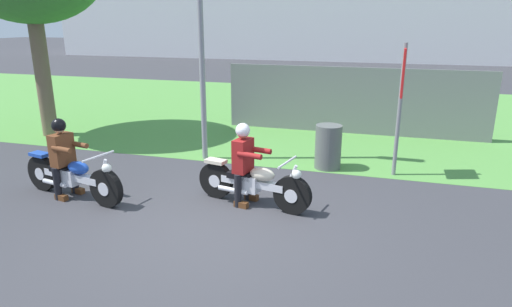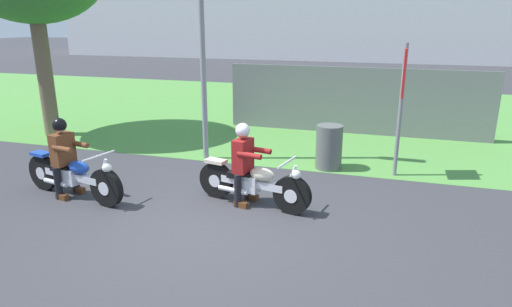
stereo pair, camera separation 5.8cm
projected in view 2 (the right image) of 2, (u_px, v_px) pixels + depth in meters
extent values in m
plane|color=#38383D|center=(210.00, 228.00, 6.63)|extent=(120.00, 120.00, 0.00)
cube|color=#549342|center=(313.00, 112.00, 14.88)|extent=(60.00, 12.00, 0.01)
cylinder|color=black|center=(292.00, 195.00, 7.05)|extent=(0.65, 0.25, 0.64)
cylinder|color=silver|center=(292.00, 195.00, 7.05)|extent=(0.25, 0.18, 0.22)
cylinder|color=black|center=(216.00, 180.00, 7.72)|extent=(0.65, 0.25, 0.64)
cylinder|color=silver|center=(216.00, 180.00, 7.72)|extent=(0.25, 0.18, 0.22)
cube|color=silver|center=(252.00, 183.00, 7.36)|extent=(1.16, 0.37, 0.12)
cube|color=silver|center=(250.00, 183.00, 7.39)|extent=(0.36, 0.30, 0.28)
ellipsoid|color=beige|center=(262.00, 174.00, 7.23)|extent=(0.48, 0.32, 0.22)
cube|color=black|center=(241.00, 175.00, 7.43)|extent=(0.48, 0.32, 0.10)
cube|color=beige|center=(216.00, 161.00, 7.62)|extent=(0.39, 0.27, 0.06)
cylinder|color=silver|center=(290.00, 180.00, 7.00)|extent=(0.26, 0.10, 0.53)
cylinder|color=silver|center=(287.00, 162.00, 6.94)|extent=(0.17, 0.65, 0.04)
sphere|color=white|center=(296.00, 175.00, 6.92)|extent=(0.16, 0.16, 0.16)
cylinder|color=silver|center=(233.00, 190.00, 7.42)|extent=(0.55, 0.19, 0.08)
cylinder|color=black|center=(248.00, 184.00, 7.63)|extent=(0.12, 0.12, 0.57)
cube|color=#593319|center=(252.00, 197.00, 7.67)|extent=(0.26, 0.15, 0.10)
cylinder|color=black|center=(238.00, 191.00, 7.33)|extent=(0.12, 0.12, 0.57)
cube|color=#593319|center=(241.00, 204.00, 7.37)|extent=(0.26, 0.15, 0.10)
cube|color=maroon|center=(243.00, 155.00, 7.31)|extent=(0.29, 0.42, 0.56)
cylinder|color=maroon|center=(259.00, 150.00, 7.33)|extent=(0.43, 0.17, 0.09)
cylinder|color=maroon|center=(249.00, 155.00, 7.05)|extent=(0.43, 0.17, 0.09)
sphere|color=#996B4C|center=(243.00, 132.00, 7.20)|extent=(0.20, 0.20, 0.20)
sphere|color=silver|center=(243.00, 130.00, 7.19)|extent=(0.24, 0.24, 0.24)
cylinder|color=black|center=(106.00, 188.00, 7.34)|extent=(0.66, 0.25, 0.65)
cylinder|color=silver|center=(106.00, 188.00, 7.34)|extent=(0.25, 0.18, 0.23)
cylinder|color=black|center=(43.00, 172.00, 8.07)|extent=(0.66, 0.25, 0.65)
cylinder|color=silver|center=(43.00, 172.00, 8.07)|extent=(0.25, 0.18, 0.23)
cube|color=silver|center=(73.00, 175.00, 7.68)|extent=(1.28, 0.40, 0.12)
cube|color=silver|center=(71.00, 176.00, 7.71)|extent=(0.36, 0.30, 0.28)
ellipsoid|color=#1E47B2|center=(79.00, 167.00, 7.55)|extent=(0.48, 0.32, 0.22)
cube|color=black|center=(64.00, 168.00, 7.75)|extent=(0.48, 0.32, 0.10)
cube|color=#1E47B2|center=(41.00, 154.00, 7.97)|extent=(0.39, 0.27, 0.06)
cylinder|color=silver|center=(103.00, 173.00, 7.29)|extent=(0.26, 0.10, 0.53)
cylinder|color=silver|center=(99.00, 156.00, 7.23)|extent=(0.17, 0.65, 0.04)
sphere|color=white|center=(107.00, 168.00, 7.20)|extent=(0.16, 0.16, 0.16)
cylinder|color=silver|center=(56.00, 182.00, 7.74)|extent=(0.55, 0.19, 0.08)
cylinder|color=black|center=(75.00, 177.00, 7.95)|extent=(0.12, 0.12, 0.58)
cube|color=#593319|center=(79.00, 190.00, 7.99)|extent=(0.26, 0.15, 0.10)
cylinder|color=black|center=(58.00, 183.00, 7.65)|extent=(0.12, 0.12, 0.58)
cube|color=#593319|center=(62.00, 197.00, 7.69)|extent=(0.26, 0.15, 0.10)
cube|color=brown|center=(63.00, 149.00, 7.63)|extent=(0.29, 0.42, 0.56)
cylinder|color=brown|center=(79.00, 144.00, 7.65)|extent=(0.43, 0.17, 0.09)
cylinder|color=brown|center=(62.00, 149.00, 7.37)|extent=(0.43, 0.17, 0.09)
sphere|color=#D8A884|center=(60.00, 127.00, 7.52)|extent=(0.20, 0.20, 0.20)
sphere|color=black|center=(59.00, 125.00, 7.51)|extent=(0.24, 0.24, 0.24)
cylinder|color=brown|center=(45.00, 78.00, 11.61)|extent=(0.39, 0.39, 3.07)
cylinder|color=gray|center=(201.00, 20.00, 9.11)|extent=(0.12, 0.12, 5.99)
cylinder|color=#595E5B|center=(329.00, 147.00, 9.19)|extent=(0.55, 0.55, 0.92)
cylinder|color=gray|center=(400.00, 112.00, 8.52)|extent=(0.08, 0.08, 2.60)
cube|color=red|center=(404.00, 73.00, 8.30)|extent=(0.04, 0.60, 0.90)
cube|color=slate|center=(355.00, 101.00, 11.89)|extent=(7.00, 0.06, 1.80)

